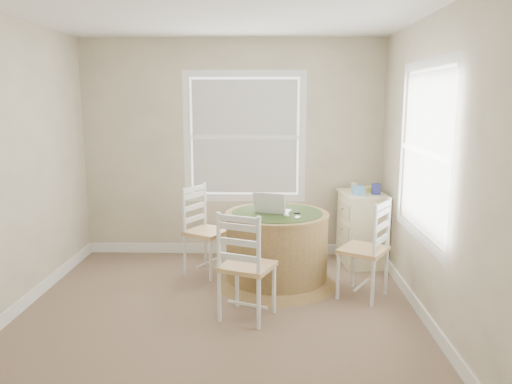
{
  "coord_description": "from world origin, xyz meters",
  "views": [
    {
      "loc": [
        0.45,
        -4.18,
        1.89
      ],
      "look_at": [
        0.32,
        0.45,
        1.03
      ],
      "focal_mm": 35.0,
      "sensor_mm": 36.0,
      "label": 1
    }
  ],
  "objects_px": {
    "laptop": "(272,209)",
    "chair_near": "(247,266)",
    "chair_right": "(363,249)",
    "round_table": "(277,245)",
    "corner_chest": "(361,228)",
    "chair_left": "(208,231)"
  },
  "relations": [
    {
      "from": "laptop",
      "to": "chair_near",
      "type": "bearing_deg",
      "value": 94.27
    },
    {
      "from": "chair_right",
      "to": "laptop",
      "type": "xyz_separation_m",
      "value": [
        -0.87,
        0.34,
        0.31
      ]
    },
    {
      "from": "round_table",
      "to": "laptop",
      "type": "bearing_deg",
      "value": 177.42
    },
    {
      "from": "chair_near",
      "to": "corner_chest",
      "type": "distance_m",
      "value": 1.98
    },
    {
      "from": "chair_left",
      "to": "corner_chest",
      "type": "relative_size",
      "value": 1.13
    },
    {
      "from": "laptop",
      "to": "chair_right",
      "type": "bearing_deg",
      "value": 177.51
    },
    {
      "from": "chair_left",
      "to": "laptop",
      "type": "distance_m",
      "value": 0.82
    },
    {
      "from": "chair_left",
      "to": "chair_near",
      "type": "bearing_deg",
      "value": -126.83
    },
    {
      "from": "chair_right",
      "to": "laptop",
      "type": "height_order",
      "value": "laptop"
    },
    {
      "from": "chair_left",
      "to": "chair_near",
      "type": "relative_size",
      "value": 1.0
    },
    {
      "from": "chair_near",
      "to": "chair_left",
      "type": "bearing_deg",
      "value": -44.71
    },
    {
      "from": "chair_left",
      "to": "chair_near",
      "type": "xyz_separation_m",
      "value": [
        0.48,
        -1.13,
        0.0
      ]
    },
    {
      "from": "corner_chest",
      "to": "chair_right",
      "type": "bearing_deg",
      "value": -105.89
    },
    {
      "from": "chair_near",
      "to": "laptop",
      "type": "distance_m",
      "value": 0.93
    },
    {
      "from": "chair_near",
      "to": "laptop",
      "type": "relative_size",
      "value": 2.34
    },
    {
      "from": "laptop",
      "to": "corner_chest",
      "type": "height_order",
      "value": "laptop"
    },
    {
      "from": "round_table",
      "to": "chair_near",
      "type": "relative_size",
      "value": 1.31
    },
    {
      "from": "chair_left",
      "to": "corner_chest",
      "type": "xyz_separation_m",
      "value": [
        1.74,
        0.4,
        -0.05
      ]
    },
    {
      "from": "round_table",
      "to": "corner_chest",
      "type": "xyz_separation_m",
      "value": [
        0.99,
        0.69,
        0.01
      ]
    },
    {
      "from": "chair_near",
      "to": "corner_chest",
      "type": "xyz_separation_m",
      "value": [
        1.26,
        1.52,
        -0.05
      ]
    },
    {
      "from": "chair_left",
      "to": "chair_right",
      "type": "xyz_separation_m",
      "value": [
        1.58,
        -0.62,
        0.0
      ]
    },
    {
      "from": "chair_near",
      "to": "laptop",
      "type": "xyz_separation_m",
      "value": [
        0.22,
        0.85,
        0.31
      ]
    }
  ]
}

